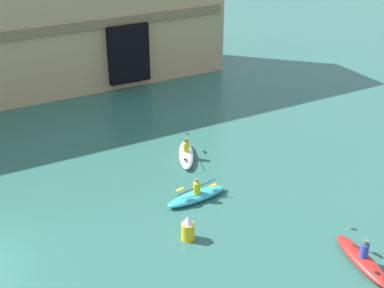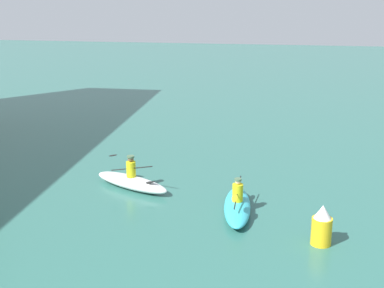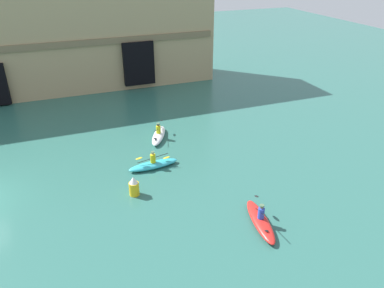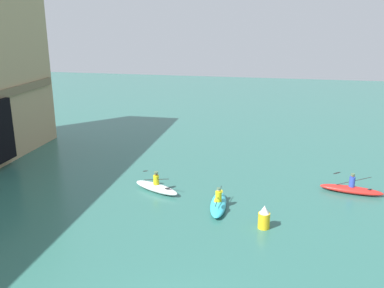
{
  "view_description": "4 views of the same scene",
  "coord_description": "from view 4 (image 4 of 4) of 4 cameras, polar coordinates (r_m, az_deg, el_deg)",
  "views": [
    {
      "loc": [
        -0.29,
        -18.54,
        13.99
      ],
      "look_at": [
        11.14,
        2.4,
        1.69
      ],
      "focal_mm": 50.0,
      "sensor_mm": 36.0,
      "label": 1
    },
    {
      "loc": [
        -5.46,
        -1.01,
        6.91
      ],
      "look_at": [
        13.12,
        2.03,
        1.28
      ],
      "focal_mm": 50.0,
      "sensor_mm": 36.0,
      "label": 2
    },
    {
      "loc": [
        5.16,
        -19.72,
        12.26
      ],
      "look_at": [
        12.54,
        -0.45,
        1.49
      ],
      "focal_mm": 35.0,
      "sensor_mm": 36.0,
      "label": 3
    },
    {
      "loc": [
        -10.54,
        -2.7,
        9.87
      ],
      "look_at": [
        13.51,
        2.21,
        2.42
      ],
      "focal_mm": 40.0,
      "sensor_mm": 36.0,
      "label": 4
    }
  ],
  "objects": [
    {
      "name": "kayak_cyan",
      "position": [
        22.98,
        3.54,
        -7.96
      ],
      "size": [
        3.25,
        1.05,
        1.14
      ],
      "rotation": [
        0.0,
        0.0,
        3.21
      ],
      "color": "#33B2C6",
      "rests_on": "ground"
    },
    {
      "name": "kayak_white",
      "position": [
        25.05,
        -4.78,
        -5.75
      ],
      "size": [
        2.1,
        3.16,
        1.2
      ],
      "rotation": [
        0.0,
        0.0,
        4.25
      ],
      "color": "white",
      "rests_on": "ground"
    },
    {
      "name": "marker_buoy",
      "position": [
        21.06,
        9.58,
        -9.67
      ],
      "size": [
        0.57,
        0.57,
        1.16
      ],
      "color": "yellow",
      "rests_on": "ground"
    },
    {
      "name": "kayak_red",
      "position": [
        26.4,
        20.46,
        -5.65
      ],
      "size": [
        1.4,
        3.56,
        1.19
      ],
      "rotation": [
        0.0,
        0.0,
        4.53
      ],
      "color": "red",
      "rests_on": "ground"
    }
  ]
}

